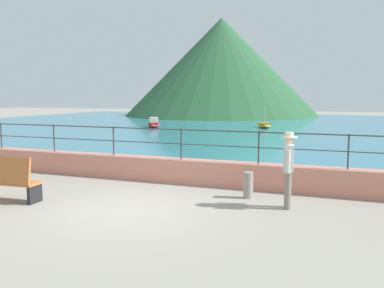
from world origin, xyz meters
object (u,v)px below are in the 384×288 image
at_px(bench_main, 4,179).
at_px(boat_0, 264,125).
at_px(boat_1, 154,124).
at_px(person_walking, 288,166).
at_px(bollard, 248,185).

relative_size(bench_main, boat_0, 0.70).
distance_m(bench_main, boat_1, 22.94).
bearing_deg(person_walking, bollard, 150.22).
bearing_deg(boat_1, person_walking, -56.15).
relative_size(person_walking, boat_0, 0.71).
xyz_separation_m(person_walking, boat_1, (-13.41, 20.00, -0.65)).
bearing_deg(boat_0, boat_1, -162.04).
bearing_deg(boat_0, bench_main, -93.00).
relative_size(bench_main, person_walking, 0.99).
xyz_separation_m(bench_main, boat_1, (-6.91, 21.88, -0.23)).
relative_size(boat_0, boat_1, 1.00).
bearing_deg(boat_0, bollard, -79.35).
relative_size(person_walking, bollard, 2.64).
height_order(bollard, boat_0, boat_0).
relative_size(person_walking, boat_1, 0.71).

